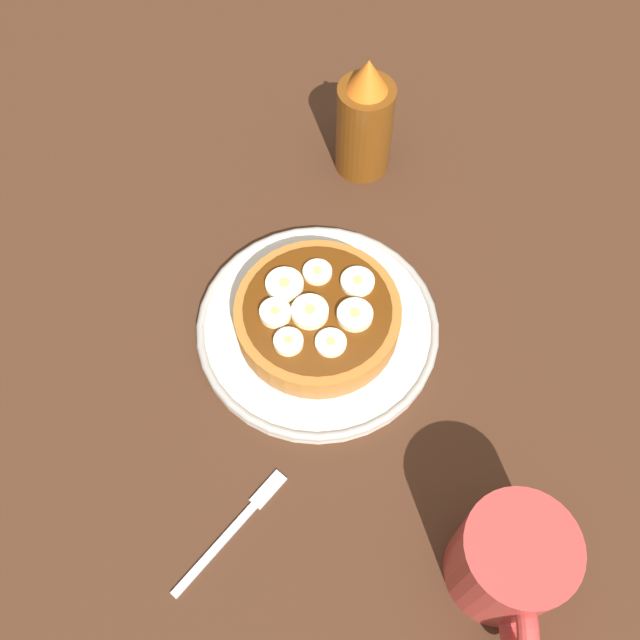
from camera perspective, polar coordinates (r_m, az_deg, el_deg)
ground_plane at (r=69.65cm, az=-0.00°, el=-1.46°), size 140.00×140.00×3.00cm
plate at (r=67.64cm, az=-0.00°, el=-0.55°), size 23.12×23.12×1.46cm
pancake_stack at (r=65.86cm, az=0.21°, el=0.22°), size 15.96×15.79×3.16cm
banana_slice_0 at (r=63.93cm, az=-0.62°, el=0.64°), size 3.41×3.41×1.03cm
banana_slice_1 at (r=63.97cm, az=-3.41°, el=0.55°), size 2.87×2.87×1.05cm
banana_slice_2 at (r=63.90cm, az=3.02°, el=0.39°), size 3.29×3.29×0.95cm
banana_slice_3 at (r=66.37cm, az=-0.35°, el=3.84°), size 2.77×2.77×0.70cm
banana_slice_4 at (r=62.62cm, az=1.08°, el=-1.86°), size 2.82×2.82×0.68cm
banana_slice_5 at (r=65.60cm, az=-2.67°, el=2.85°), size 3.55×3.55×0.87cm
banana_slice_6 at (r=65.88cm, az=3.23°, el=3.07°), size 3.18×3.18×0.73cm
banana_slice_7 at (r=62.57cm, az=-2.35°, el=-1.78°), size 2.67×2.67×0.93cm
coffee_mug at (r=57.91cm, az=15.26°, el=-18.46°), size 12.15×8.52×9.46cm
fork at (r=61.80cm, az=-6.50°, el=-16.02°), size 10.50×9.21×0.50cm
syrup_bottle at (r=76.22cm, az=3.78°, el=15.63°), size 5.95×5.95×14.15cm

